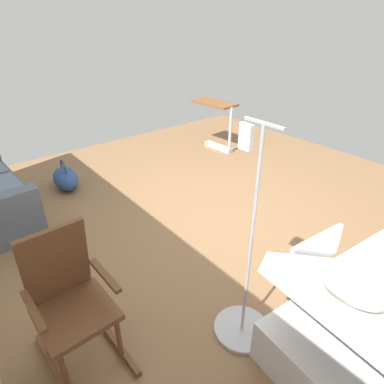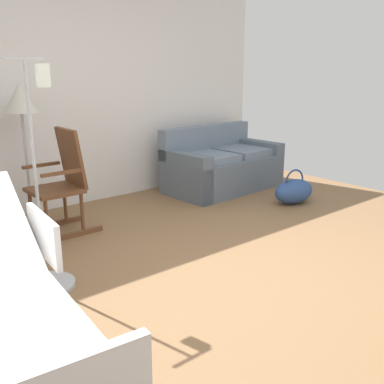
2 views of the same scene
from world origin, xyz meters
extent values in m
plane|color=olive|center=(0.00, 0.00, 0.00)|extent=(6.73, 6.73, 0.00)
cube|color=white|center=(0.00, 2.74, 1.35)|extent=(5.54, 0.10, 2.70)
cube|color=silver|center=(-1.44, 0.28, 0.63)|extent=(0.09, 0.56, 0.28)
cylinder|color=black|center=(-1.54, 0.78, 0.05)|extent=(0.10, 0.10, 0.10)
cube|color=slate|center=(1.77, 2.05, 0.23)|extent=(1.64, 0.94, 0.45)
cube|color=slate|center=(1.40, 1.99, 0.49)|extent=(0.71, 0.68, 0.10)
cube|color=slate|center=(2.14, 2.03, 0.49)|extent=(0.71, 0.68, 0.10)
cube|color=slate|center=(1.75, 2.39, 0.65)|extent=(1.61, 0.25, 0.40)
cube|color=slate|center=(1.06, 2.01, 0.30)|extent=(0.23, 0.86, 0.60)
cube|color=slate|center=(2.48, 2.09, 0.30)|extent=(0.23, 0.86, 0.60)
cube|color=brown|center=(-0.71, 2.09, 0.03)|extent=(0.76, 0.06, 0.05)
cube|color=brown|center=(-0.70, 1.66, 0.03)|extent=(0.76, 0.06, 0.05)
cylinder|color=brown|center=(-0.88, 1.68, 0.25)|extent=(0.04, 0.04, 0.40)
cylinder|color=brown|center=(-0.89, 2.07, 0.25)|extent=(0.04, 0.04, 0.40)
cylinder|color=brown|center=(-0.52, 1.69, 0.25)|extent=(0.04, 0.04, 0.40)
cylinder|color=brown|center=(-0.53, 2.07, 0.25)|extent=(0.04, 0.04, 0.40)
cube|color=brown|center=(-0.71, 1.88, 0.45)|extent=(0.47, 0.49, 0.04)
cube|color=brown|center=(-0.51, 1.88, 0.75)|extent=(0.13, 0.43, 0.60)
cube|color=brown|center=(-0.72, 1.65, 0.67)|extent=(0.39, 0.05, 0.03)
cube|color=brown|center=(-0.73, 2.11, 0.67)|extent=(0.39, 0.05, 0.03)
cylinder|color=#B2B5BA|center=(-0.77, 2.39, 0.01)|extent=(0.28, 0.28, 0.03)
cylinder|color=#B2B5BA|center=(-0.77, 2.39, 0.60)|extent=(0.03, 0.03, 1.15)
cone|color=beige|center=(-0.77, 2.39, 1.33)|extent=(0.34, 0.34, 0.30)
ellipsoid|color=#2D4C84|center=(1.98, 1.01, 0.15)|extent=(0.59, 0.38, 0.30)
torus|color=navy|center=(1.98, 1.01, 0.28)|extent=(0.30, 0.05, 0.30)
cylinder|color=#B2B5BA|center=(-1.26, 0.82, 0.01)|extent=(0.44, 0.44, 0.03)
cylinder|color=#B2B5BA|center=(-1.26, 0.82, 0.85)|extent=(0.02, 0.02, 1.65)
cube|color=#B2B5BA|center=(-1.26, 0.82, 1.68)|extent=(0.28, 0.02, 0.02)
cube|color=white|center=(-1.14, 0.82, 1.57)|extent=(0.09, 0.04, 0.16)
camera|label=1|loc=(-2.37, 2.23, 2.21)|focal=30.63mm
camera|label=2|loc=(-2.37, -2.27, 1.62)|focal=41.69mm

